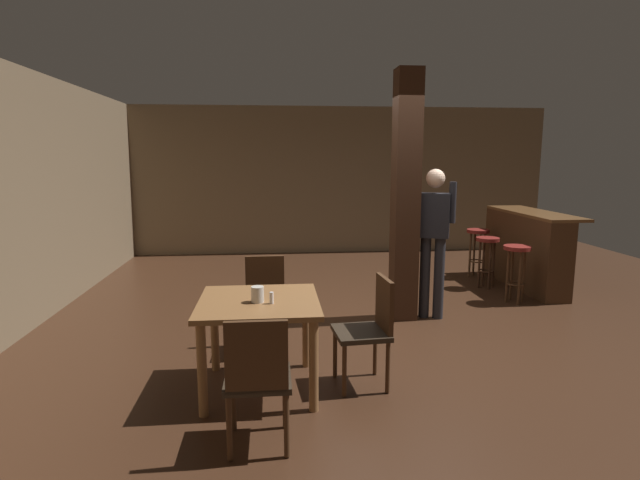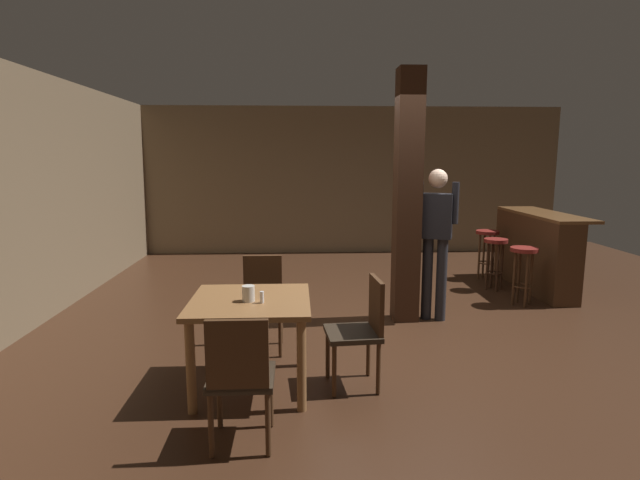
{
  "view_description": "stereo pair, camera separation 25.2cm",
  "coord_description": "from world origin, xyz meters",
  "px_view_note": "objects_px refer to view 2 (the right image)",
  "views": [
    {
      "loc": [
        -1.34,
        -5.15,
        1.85
      ],
      "look_at": [
        -0.84,
        0.12,
        0.97
      ],
      "focal_mm": 28.0,
      "sensor_mm": 36.0,
      "label": 1
    },
    {
      "loc": [
        -1.09,
        -5.16,
        1.85
      ],
      "look_at": [
        -0.84,
        0.12,
        0.97
      ],
      "focal_mm": 28.0,
      "sensor_mm": 36.0,
      "label": 2
    }
  ],
  "objects_px": {
    "dining_table": "(251,314)",
    "salt_shaker": "(262,297)",
    "napkin_cup": "(248,294)",
    "bar_stool_near": "(523,262)",
    "bar_stool_mid": "(495,252)",
    "chair_east": "(362,326)",
    "chair_south": "(240,374)",
    "bar_stool_far": "(487,243)",
    "standing_person": "(436,233)",
    "bar_counter": "(535,250)",
    "chair_north": "(262,298)"
  },
  "relations": [
    {
      "from": "dining_table",
      "to": "salt_shaker",
      "type": "distance_m",
      "value": 0.23
    },
    {
      "from": "chair_east",
      "to": "bar_stool_mid",
      "type": "bearing_deg",
      "value": 52.02
    },
    {
      "from": "chair_north",
      "to": "bar_counter",
      "type": "distance_m",
      "value": 4.24
    },
    {
      "from": "bar_stool_far",
      "to": "bar_stool_near",
      "type": "bearing_deg",
      "value": -92.83
    },
    {
      "from": "bar_stool_near",
      "to": "chair_east",
      "type": "bearing_deg",
      "value": -137.14
    },
    {
      "from": "chair_north",
      "to": "bar_counter",
      "type": "xyz_separation_m",
      "value": [
        3.7,
        2.07,
        0.04
      ]
    },
    {
      "from": "chair_north",
      "to": "napkin_cup",
      "type": "xyz_separation_m",
      "value": [
        -0.04,
        -0.92,
        0.3
      ]
    },
    {
      "from": "bar_stool_far",
      "to": "napkin_cup",
      "type": "bearing_deg",
      "value": -132.52
    },
    {
      "from": "chair_south",
      "to": "chair_north",
      "type": "relative_size",
      "value": 1.0
    },
    {
      "from": "dining_table",
      "to": "chair_south",
      "type": "xyz_separation_m",
      "value": [
        0.01,
        -0.87,
        -0.11
      ]
    },
    {
      "from": "chair_east",
      "to": "bar_stool_far",
      "type": "xyz_separation_m",
      "value": [
        2.38,
        3.53,
        0.05
      ]
    },
    {
      "from": "standing_person",
      "to": "chair_east",
      "type": "bearing_deg",
      "value": -122.4
    },
    {
      "from": "dining_table",
      "to": "bar_stool_far",
      "type": "bearing_deg",
      "value": 47.04
    },
    {
      "from": "chair_south",
      "to": "bar_stool_far",
      "type": "bearing_deg",
      "value": 53.34
    },
    {
      "from": "standing_person",
      "to": "chair_south",
      "type": "bearing_deg",
      "value": -127.6
    },
    {
      "from": "chair_east",
      "to": "bar_counter",
      "type": "height_order",
      "value": "bar_counter"
    },
    {
      "from": "chair_south",
      "to": "bar_counter",
      "type": "bearing_deg",
      "value": 45.53
    },
    {
      "from": "dining_table",
      "to": "chair_east",
      "type": "relative_size",
      "value": 1.06
    },
    {
      "from": "chair_south",
      "to": "napkin_cup",
      "type": "xyz_separation_m",
      "value": [
        -0.02,
        0.81,
        0.3
      ]
    },
    {
      "from": "chair_south",
      "to": "bar_counter",
      "type": "distance_m",
      "value": 5.31
    },
    {
      "from": "salt_shaker",
      "to": "chair_north",
      "type": "bearing_deg",
      "value": 93.87
    },
    {
      "from": "chair_south",
      "to": "salt_shaker",
      "type": "relative_size",
      "value": 9.74
    },
    {
      "from": "chair_north",
      "to": "bar_stool_far",
      "type": "distance_m",
      "value": 4.19
    },
    {
      "from": "napkin_cup",
      "to": "bar_stool_near",
      "type": "height_order",
      "value": "napkin_cup"
    },
    {
      "from": "dining_table",
      "to": "bar_stool_near",
      "type": "relative_size",
      "value": 1.27
    },
    {
      "from": "standing_person",
      "to": "chair_north",
      "type": "bearing_deg",
      "value": -157.72
    },
    {
      "from": "napkin_cup",
      "to": "chair_east",
      "type": "bearing_deg",
      "value": 2.91
    },
    {
      "from": "bar_stool_near",
      "to": "napkin_cup",
      "type": "bearing_deg",
      "value": -145.67
    },
    {
      "from": "salt_shaker",
      "to": "bar_stool_mid",
      "type": "height_order",
      "value": "salt_shaker"
    },
    {
      "from": "chair_east",
      "to": "salt_shaker",
      "type": "distance_m",
      "value": 0.84
    },
    {
      "from": "salt_shaker",
      "to": "bar_stool_mid",
      "type": "bearing_deg",
      "value": 44.43
    },
    {
      "from": "chair_south",
      "to": "standing_person",
      "type": "bearing_deg",
      "value": 52.4
    },
    {
      "from": "napkin_cup",
      "to": "bar_stool_mid",
      "type": "xyz_separation_m",
      "value": [
        3.15,
        2.93,
        -0.27
      ]
    },
    {
      "from": "chair_east",
      "to": "bar_stool_near",
      "type": "xyz_separation_m",
      "value": [
        2.31,
        2.15,
        0.04
      ]
    },
    {
      "from": "napkin_cup",
      "to": "bar_stool_near",
      "type": "relative_size",
      "value": 0.17
    },
    {
      "from": "bar_stool_mid",
      "to": "bar_stool_far",
      "type": "height_order",
      "value": "bar_stool_far"
    },
    {
      "from": "salt_shaker",
      "to": "standing_person",
      "type": "xyz_separation_m",
      "value": [
        1.84,
        1.75,
        0.22
      ]
    },
    {
      "from": "chair_south",
      "to": "bar_stool_mid",
      "type": "xyz_separation_m",
      "value": [
        3.13,
        3.73,
        0.03
      ]
    },
    {
      "from": "salt_shaker",
      "to": "standing_person",
      "type": "distance_m",
      "value": 2.54
    },
    {
      "from": "standing_person",
      "to": "bar_stool_mid",
      "type": "xyz_separation_m",
      "value": [
        1.2,
        1.23,
        -0.46
      ]
    },
    {
      "from": "chair_south",
      "to": "napkin_cup",
      "type": "relative_size",
      "value": 7.16
    },
    {
      "from": "bar_counter",
      "to": "bar_stool_mid",
      "type": "bearing_deg",
      "value": -174.44
    },
    {
      "from": "chair_north",
      "to": "salt_shaker",
      "type": "relative_size",
      "value": 9.74
    },
    {
      "from": "bar_counter",
      "to": "bar_stool_far",
      "type": "bearing_deg",
      "value": 128.16
    },
    {
      "from": "napkin_cup",
      "to": "bar_counter",
      "type": "bearing_deg",
      "value": 38.6
    },
    {
      "from": "chair_east",
      "to": "bar_stool_far",
      "type": "bearing_deg",
      "value": 55.99
    },
    {
      "from": "chair_east",
      "to": "napkin_cup",
      "type": "relative_size",
      "value": 7.16
    },
    {
      "from": "bar_stool_mid",
      "to": "chair_north",
      "type": "bearing_deg",
      "value": -147.07
    },
    {
      "from": "chair_south",
      "to": "chair_north",
      "type": "bearing_deg",
      "value": 89.15
    },
    {
      "from": "standing_person",
      "to": "bar_stool_far",
      "type": "height_order",
      "value": "standing_person"
    }
  ]
}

